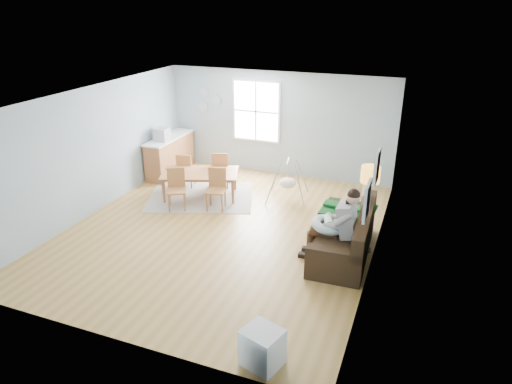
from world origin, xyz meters
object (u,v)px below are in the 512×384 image
at_px(chair_nw, 185,169).
at_px(counter, 170,155).
at_px(storage_cube, 262,347).
at_px(sofa, 346,238).
at_px(floor_lamp, 370,182).
at_px(chair_sw, 176,186).
at_px(toddler, 345,212).
at_px(chair_se, 217,186).
at_px(dining_table, 200,185).
at_px(father, 338,222).
at_px(chair_ne, 221,168).
at_px(monitor, 162,134).
at_px(baby_swing, 288,182).

xyz_separation_m(chair_nw, counter, (-0.89, 0.77, 0.01)).
bearing_deg(storage_cube, sofa, 81.39).
xyz_separation_m(floor_lamp, chair_nw, (-4.61, 1.54, -0.88)).
bearing_deg(sofa, chair_sw, 170.61).
relative_size(toddler, chair_se, 0.91).
height_order(floor_lamp, dining_table, floor_lamp).
relative_size(toddler, dining_table, 0.48).
bearing_deg(counter, father, -29.32).
height_order(floor_lamp, chair_sw, floor_lamp).
bearing_deg(dining_table, chair_ne, 54.29).
bearing_deg(chair_se, father, -23.25).
xyz_separation_m(storage_cube, counter, (-4.74, 5.70, 0.24)).
distance_m(floor_lamp, chair_ne, 4.29).
bearing_deg(sofa, floor_lamp, 39.77).
xyz_separation_m(chair_se, monitor, (-2.12, 1.25, 0.64)).
bearing_deg(chair_se, chair_nw, 146.66).
bearing_deg(toddler, chair_ne, 151.27).
height_order(floor_lamp, storage_cube, floor_lamp).
xyz_separation_m(dining_table, baby_swing, (1.95, 0.63, 0.12)).
distance_m(chair_sw, chair_nw, 1.20).
bearing_deg(chair_sw, father, -14.24).
xyz_separation_m(dining_table, chair_nw, (-0.62, 0.41, 0.19)).
distance_m(toddler, chair_sw, 3.86).
height_order(floor_lamp, baby_swing, floor_lamp).
distance_m(sofa, monitor, 5.71).
distance_m(dining_table, chair_nw, 0.77).
relative_size(storage_cube, chair_nw, 0.66).
distance_m(chair_sw, baby_swing, 2.55).
relative_size(chair_ne, baby_swing, 0.85).
xyz_separation_m(sofa, chair_ne, (-3.50, 2.07, 0.22)).
relative_size(storage_cube, counter, 0.32).
distance_m(chair_sw, chair_se, 0.89).
relative_size(chair_se, counter, 0.52).
xyz_separation_m(sofa, floor_lamp, (0.29, 0.24, 1.07)).
height_order(dining_table, baby_swing, baby_swing).
relative_size(toddler, floor_lamp, 0.50).
bearing_deg(chair_se, counter, 143.34).
distance_m(father, counter, 5.84).
bearing_deg(father, toddler, 86.20).
height_order(sofa, dining_table, sofa).
xyz_separation_m(dining_table, monitor, (-1.50, 0.84, 0.86)).
bearing_deg(dining_table, counter, 122.33).
xyz_separation_m(toddler, monitor, (-5.11, 2.00, 0.43)).
bearing_deg(chair_se, toddler, -14.17).
distance_m(father, toddler, 0.52).
height_order(storage_cube, chair_nw, chair_nw).
relative_size(dining_table, chair_se, 1.89).
relative_size(toddler, chair_sw, 0.92).
xyz_separation_m(chair_nw, monitor, (-0.87, 0.43, 0.67)).
xyz_separation_m(toddler, chair_se, (-2.99, 0.75, -0.21)).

